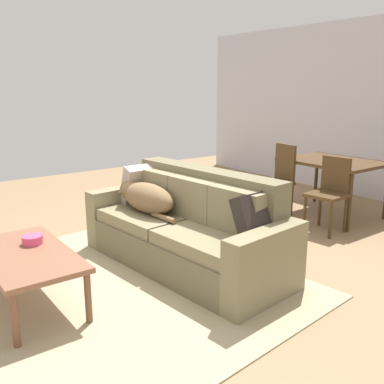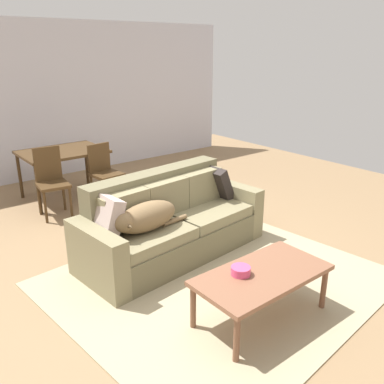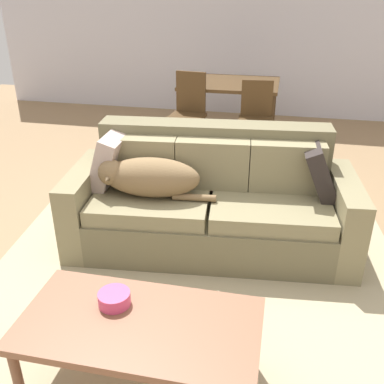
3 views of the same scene
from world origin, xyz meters
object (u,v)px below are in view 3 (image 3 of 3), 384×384
Objects in this scene: dog_on_left_cushion at (148,177)px; throw_pillow_by_left_arm at (110,160)px; dining_chair_near_left at (188,110)px; throw_pillow_by_right_arm at (320,170)px; bowl_on_coffee_table at (114,299)px; dining_chair_near_right at (256,116)px; coffee_table at (140,329)px; dining_table at (230,88)px; couch at (211,202)px.

throw_pillow_by_left_arm is at bearing 150.11° from dog_on_left_cushion.
dog_on_left_cushion is 0.92× the size of dining_chair_near_left.
throw_pillow_by_right_arm reaches higher than bowl_on_coffee_table.
throw_pillow_by_right_arm is (1.60, 0.15, -0.01)m from throw_pillow_by_left_arm.
dining_chair_near_left is at bearing 174.23° from dining_chair_near_right.
coffee_table is 1.33× the size of dining_chair_near_right.
couch is at bearing -85.54° from dining_table.
bowl_on_coffee_table is at bearing -68.30° from throw_pillow_by_left_arm.
coffee_table is 3.44m from dining_chair_near_right.
couch is at bearing -66.08° from dining_chair_near_left.
throw_pillow_by_right_arm is at bearing 54.72° from bowl_on_coffee_table.
bowl_on_coffee_table is 3.36m from dining_chair_near_right.
throw_pillow_by_right_arm is 0.34× the size of dining_table.
couch is at bearing 17.71° from dog_on_left_cushion.
bowl_on_coffee_table is (-0.27, -1.38, 0.13)m from couch.
couch is 1.97m from dining_chair_near_right.
throw_pillow_by_right_arm is at bearing 3.33° from couch.
dining_table is 0.73m from dining_chair_near_left.
throw_pillow_by_right_arm is 2.60m from dining_table.
coffee_table is at bearing -119.41° from throw_pillow_by_right_arm.
throw_pillow_by_left_arm reaches higher than coffee_table.
couch is at bearing -101.57° from dining_chair_near_right.
dog_on_left_cushion is at bearing -24.37° from throw_pillow_by_left_arm.
couch is at bearing -171.15° from throw_pillow_by_right_arm.
throw_pillow_by_right_arm is at bearing 5.53° from throw_pillow_by_left_arm.
throw_pillow_by_left_arm is 1.46m from bowl_on_coffee_table.
couch is at bearing 85.89° from coffee_table.
couch is 2.05m from dining_chair_near_left.
bowl_on_coffee_table is 3.35m from dining_chair_near_left.
dining_table is 1.36× the size of dining_chair_near_right.
coffee_table is 4.01m from dining_table.
couch reaches higher than throw_pillow_by_right_arm.
dining_chair_near_left is (-0.61, 1.95, 0.17)m from couch.
dog_on_left_cushion is at bearing -95.28° from dining_table.
throw_pillow_by_right_arm reaches higher than dining_table.
coffee_table is (-0.90, -1.60, -0.25)m from throw_pillow_by_right_arm.
coffee_table is at bearing -99.64° from couch.
couch is 5.23× the size of throw_pillow_by_left_arm.
throw_pillow_by_left_arm is at bearing -122.69° from dining_chair_near_right.
coffee_table is 7.14× the size of bowl_on_coffee_table.
coffee_table is 1.24× the size of dining_chair_near_left.
bowl_on_coffee_table is 3.91m from dining_table.
couch reaches higher than bowl_on_coffee_table.
bowl_on_coffee_table is (0.54, -1.35, -0.18)m from throw_pillow_by_left_arm.
dining_table is (-0.20, 2.52, 0.33)m from couch.
throw_pillow_by_left_arm is at bearing 176.67° from couch.
dining_table is 1.26× the size of dining_chair_near_left.
throw_pillow_by_right_arm is at bearing 8.74° from dog_on_left_cushion.
couch reaches higher than dining_chair_near_right.
dining_chair_near_left is at bearing 98.43° from coffee_table.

